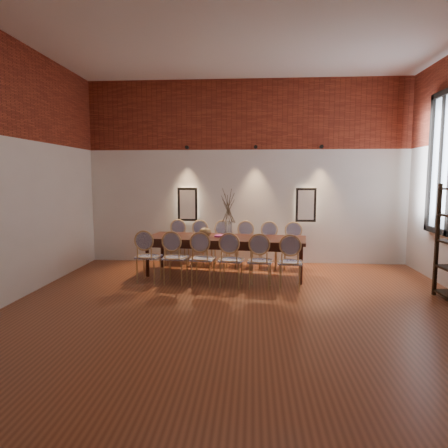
# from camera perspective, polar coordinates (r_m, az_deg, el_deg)

# --- Properties ---
(floor) EXTENTS (7.00, 7.00, 0.02)m
(floor) POSITION_cam_1_polar(r_m,az_deg,el_deg) (5.67, 2.53, -12.96)
(floor) COLOR brown
(floor) RESTS_ON ground
(ceiling) EXTENTS (7.00, 7.00, 0.02)m
(ceiling) POSITION_cam_1_polar(r_m,az_deg,el_deg) (5.75, 2.77, 28.25)
(ceiling) COLOR silver
(ceiling) RESTS_ON ground
(wall_back) EXTENTS (7.00, 0.10, 4.00)m
(wall_back) POSITION_cam_1_polar(r_m,az_deg,el_deg) (8.89, 3.22, 7.32)
(wall_back) COLOR silver
(wall_back) RESTS_ON ground
(wall_front) EXTENTS (7.00, 0.10, 4.00)m
(wall_front) POSITION_cam_1_polar(r_m,az_deg,el_deg) (1.80, -0.20, 10.08)
(wall_front) COLOR silver
(wall_front) RESTS_ON ground
(brick_band_back) EXTENTS (7.00, 0.02, 1.50)m
(brick_band_back) POSITION_cam_1_polar(r_m,az_deg,el_deg) (8.93, 3.27, 15.38)
(brick_band_back) COLOR maroon
(brick_band_back) RESTS_ON ground
(niche_left) EXTENTS (0.36, 0.06, 0.66)m
(niche_left) POSITION_cam_1_polar(r_m,az_deg,el_deg) (8.93, -5.20, 2.81)
(niche_left) COLOR #FFEAC6
(niche_left) RESTS_ON wall_back
(niche_right) EXTENTS (0.36, 0.06, 0.66)m
(niche_right) POSITION_cam_1_polar(r_m,az_deg,el_deg) (8.89, 11.60, 2.68)
(niche_right) COLOR #FFEAC6
(niche_right) RESTS_ON wall_back
(spot_fixture_left) EXTENTS (0.08, 0.10, 0.08)m
(spot_fixture_left) POSITION_cam_1_polar(r_m,az_deg,el_deg) (8.90, -5.32, 10.85)
(spot_fixture_left) COLOR black
(spot_fixture_left) RESTS_ON wall_back
(spot_fixture_mid) EXTENTS (0.08, 0.10, 0.08)m
(spot_fixture_mid) POSITION_cam_1_polar(r_m,az_deg,el_deg) (8.79, 4.56, 10.91)
(spot_fixture_mid) COLOR black
(spot_fixture_mid) RESTS_ON wall_back
(spot_fixture_right) EXTENTS (0.08, 0.10, 0.08)m
(spot_fixture_right) POSITION_cam_1_polar(r_m,az_deg,el_deg) (8.91, 13.76, 10.69)
(spot_fixture_right) COLOR black
(spot_fixture_right) RESTS_ON wall_back
(window_glass) EXTENTS (0.02, 0.78, 2.38)m
(window_glass) POSITION_cam_1_polar(r_m,az_deg,el_deg) (8.07, 28.69, 7.66)
(window_glass) COLOR silver
(window_glass) RESTS_ON wall_right
(window_frame) EXTENTS (0.08, 0.90, 2.50)m
(window_frame) POSITION_cam_1_polar(r_m,az_deg,el_deg) (8.06, 28.56, 7.67)
(window_frame) COLOR black
(window_frame) RESTS_ON wall_right
(window_mullion) EXTENTS (0.06, 0.06, 2.40)m
(window_mullion) POSITION_cam_1_polar(r_m,az_deg,el_deg) (8.06, 28.56, 7.67)
(window_mullion) COLOR black
(window_mullion) RESTS_ON wall_right
(dining_table) EXTENTS (3.15, 1.36, 0.75)m
(dining_table) POSITION_cam_1_polar(r_m,az_deg,el_deg) (7.78, 0.21, -4.60)
(dining_table) COLOR #36130B
(dining_table) RESTS_ON floor
(chair_near_a) EXTENTS (0.49, 0.49, 0.94)m
(chair_near_a) POSITION_cam_1_polar(r_m,az_deg,el_deg) (7.40, -10.71, -4.56)
(chair_near_a) COLOR tan
(chair_near_a) RESTS_ON floor
(chair_near_b) EXTENTS (0.49, 0.49, 0.94)m
(chair_near_b) POSITION_cam_1_polar(r_m,az_deg,el_deg) (7.23, -6.96, -4.76)
(chair_near_b) COLOR tan
(chair_near_b) RESTS_ON floor
(chair_near_c) EXTENTS (0.49, 0.49, 0.94)m
(chair_near_c) POSITION_cam_1_polar(r_m,az_deg,el_deg) (7.08, -3.03, -4.95)
(chair_near_c) COLOR tan
(chair_near_c) RESTS_ON floor
(chair_near_d) EXTENTS (0.49, 0.49, 0.94)m
(chair_near_d) POSITION_cam_1_polar(r_m,az_deg,el_deg) (6.98, 1.04, -5.12)
(chair_near_d) COLOR tan
(chair_near_d) RESTS_ON floor
(chair_near_e) EXTENTS (0.49, 0.49, 0.94)m
(chair_near_e) POSITION_cam_1_polar(r_m,az_deg,el_deg) (6.91, 5.21, -5.27)
(chair_near_e) COLOR tan
(chair_near_e) RESTS_ON floor
(chair_near_f) EXTENTS (0.49, 0.49, 0.94)m
(chair_near_f) POSITION_cam_1_polar(r_m,az_deg,el_deg) (6.87, 9.45, -5.40)
(chair_near_f) COLOR tan
(chair_near_f) RESTS_ON floor
(chair_far_a) EXTENTS (0.49, 0.49, 0.94)m
(chair_far_a) POSITION_cam_1_polar(r_m,az_deg,el_deg) (8.82, -6.95, -2.69)
(chair_far_a) COLOR tan
(chair_far_a) RESTS_ON floor
(chair_far_b) EXTENTS (0.49, 0.49, 0.94)m
(chair_far_b) POSITION_cam_1_polar(r_m,az_deg,el_deg) (8.68, -3.76, -2.81)
(chair_far_b) COLOR tan
(chair_far_b) RESTS_ON floor
(chair_far_c) EXTENTS (0.49, 0.49, 0.94)m
(chair_far_c) POSITION_cam_1_polar(r_m,az_deg,el_deg) (8.56, -0.46, -2.93)
(chair_far_c) COLOR tan
(chair_far_c) RESTS_ON floor
(chair_far_d) EXTENTS (0.49, 0.49, 0.94)m
(chair_far_d) POSITION_cam_1_polar(r_m,az_deg,el_deg) (8.47, 2.91, -3.03)
(chair_far_d) COLOR tan
(chair_far_d) RESTS_ON floor
(chair_far_e) EXTENTS (0.49, 0.49, 0.94)m
(chair_far_e) POSITION_cam_1_polar(r_m,az_deg,el_deg) (8.41, 6.35, -3.14)
(chair_far_e) COLOR tan
(chair_far_e) RESTS_ON floor
(chair_far_f) EXTENTS (0.49, 0.49, 0.94)m
(chair_far_f) POSITION_cam_1_polar(r_m,az_deg,el_deg) (8.39, 9.82, -3.22)
(chair_far_f) COLOR tan
(chair_far_f) RESTS_ON floor
(vase) EXTENTS (0.14, 0.14, 0.30)m
(vase) POSITION_cam_1_polar(r_m,az_deg,el_deg) (7.69, 0.62, -0.78)
(vase) COLOR silver
(vase) RESTS_ON dining_table
(dried_branches) EXTENTS (0.50, 0.50, 0.70)m
(dried_branches) POSITION_cam_1_polar(r_m,az_deg,el_deg) (7.64, 0.62, 2.57)
(dried_branches) COLOR brown
(dried_branches) RESTS_ON vase
(bowl) EXTENTS (0.24, 0.24, 0.18)m
(bowl) POSITION_cam_1_polar(r_m,az_deg,el_deg) (7.74, -2.70, -1.18)
(bowl) COLOR brown
(bowl) RESTS_ON dining_table
(book) EXTENTS (0.28, 0.21, 0.03)m
(book) POSITION_cam_1_polar(r_m,az_deg,el_deg) (7.76, -0.30, -1.71)
(book) COLOR #982D89
(book) RESTS_ON dining_table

